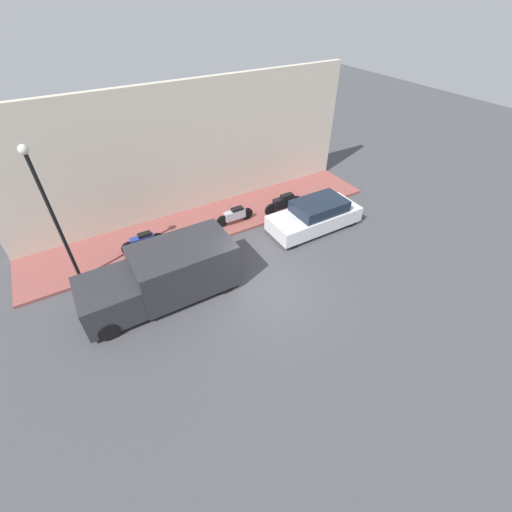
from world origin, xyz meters
name	(u,v)px	position (x,y,z in m)	size (l,w,h in m)	color
ground_plane	(268,290)	(0.00, 0.00, 0.00)	(60.00, 60.00, 0.00)	#47474C
sidewalk	(210,222)	(5.09, 0.00, 0.06)	(2.87, 16.17, 0.12)	#934C47
building_facade	(190,151)	(6.68, 0.00, 2.90)	(0.30, 16.17, 5.80)	beige
parked_car	(315,216)	(2.34, -3.95, 0.64)	(1.71, 4.19, 1.33)	silver
delivery_van	(162,276)	(1.62, 3.30, 0.97)	(2.06, 5.25, 1.90)	#2D2D33
motorcycle_blue	(143,241)	(4.51, 3.22, 0.54)	(0.30, 1.77, 0.78)	navy
motorcycle_black	(284,203)	(4.04, -3.41, 0.59)	(0.30, 2.07, 0.88)	black
scooter_silver	(235,215)	(4.37, -0.95, 0.52)	(0.30, 1.84, 0.75)	#B7B7BF
streetlamp	(49,206)	(3.99, 5.82, 3.29)	(0.30, 0.30, 5.17)	black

